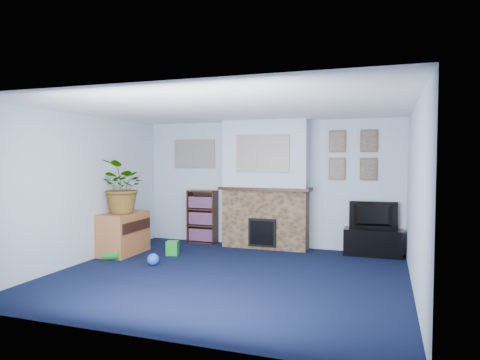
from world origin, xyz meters
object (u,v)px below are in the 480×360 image
at_px(tv_stand, 373,243).
at_px(bookshelf, 203,218).
at_px(sideboard, 124,234).
at_px(television, 373,215).

bearing_deg(tv_stand, bookshelf, 178.66).
relative_size(bookshelf, sideboard, 1.12).
distance_m(television, sideboard, 4.41).
bearing_deg(television, sideboard, 13.50).
xyz_separation_m(tv_stand, television, (0.00, 0.02, 0.47)).
relative_size(television, bookshelf, 0.78).
xyz_separation_m(bookshelf, sideboard, (-0.92, -1.37, -0.15)).
bearing_deg(sideboard, tv_stand, 17.18).
xyz_separation_m(television, sideboard, (-4.19, -1.32, -0.35)).
relative_size(television, sideboard, 0.87).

